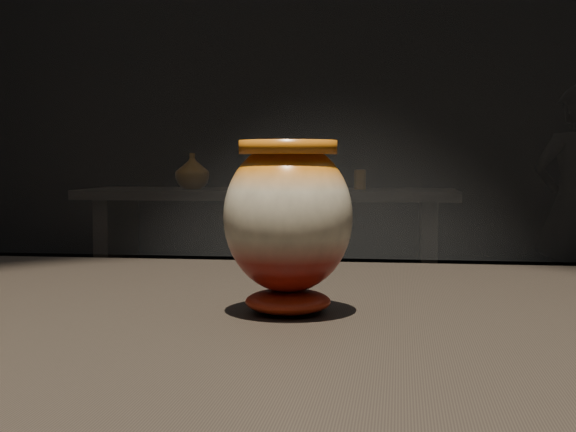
% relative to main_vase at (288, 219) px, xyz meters
% --- Properties ---
extents(main_vase, '(0.17, 0.17, 0.18)m').
position_rel_main_vase_xyz_m(main_vase, '(0.00, 0.00, 0.00)').
color(main_vase, maroon).
rests_on(main_vase, display_plinth).
extents(back_shelf, '(2.00, 0.60, 0.90)m').
position_rel_main_vase_xyz_m(back_shelf, '(-0.59, 3.44, -0.36)').
color(back_shelf, black).
rests_on(back_shelf, ground).
extents(back_vase_left, '(0.24, 0.24, 0.19)m').
position_rel_main_vase_xyz_m(back_vase_left, '(-0.99, 3.39, -0.00)').
color(back_vase_left, '#9D6B16').
rests_on(back_vase_left, back_shelf).
extents(back_vase_mid, '(0.25, 0.25, 0.19)m').
position_rel_main_vase_xyz_m(back_vase_mid, '(-0.49, 3.41, -0.00)').
color(back_vase_mid, maroon).
rests_on(back_vase_mid, back_shelf).
extents(back_vase_right, '(0.06, 0.06, 0.11)m').
position_rel_main_vase_xyz_m(back_vase_right, '(-0.10, 3.49, -0.04)').
color(back_vase_right, '#9D6B16').
rests_on(back_vase_right, back_shelf).
extents(visitor, '(0.63, 0.50, 1.53)m').
position_rel_main_vase_xyz_m(visitor, '(1.21, 4.41, -0.23)').
color(visitor, black).
rests_on(visitor, ground).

